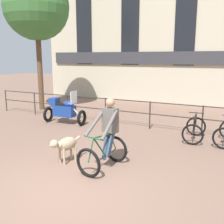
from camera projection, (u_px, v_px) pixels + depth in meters
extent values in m
plane|color=#7A5B4C|center=(67.00, 190.00, 5.32)|extent=(60.00, 60.00, 0.00)
cylinder|color=#2D2B28|center=(6.00, 101.00, 13.05)|extent=(0.05, 0.05, 1.05)
cylinder|color=#2D2B28|center=(35.00, 103.00, 12.23)|extent=(0.05, 0.05, 1.05)
cylinder|color=#2D2B28|center=(68.00, 107.00, 11.41)|extent=(0.05, 0.05, 1.05)
cylinder|color=#2D2B28|center=(105.00, 111.00, 10.58)|extent=(0.05, 0.05, 1.05)
cylinder|color=#2D2B28|center=(150.00, 115.00, 9.76)|extent=(0.05, 0.05, 1.05)
cylinder|color=#2D2B28|center=(202.00, 121.00, 8.94)|extent=(0.05, 0.05, 1.05)
cylinder|color=#2D2B28|center=(150.00, 102.00, 9.66)|extent=(15.00, 0.04, 0.04)
cylinder|color=#2D2B28|center=(150.00, 114.00, 9.75)|extent=(15.00, 0.04, 0.04)
cube|color=#BCB299|center=(186.00, 30.00, 14.10)|extent=(18.00, 0.60, 8.16)
cube|color=#333338|center=(183.00, 58.00, 14.09)|extent=(17.10, 0.12, 0.70)
cube|color=black|center=(84.00, 27.00, 16.49)|extent=(1.10, 0.06, 4.57)
cube|color=black|center=(130.00, 25.00, 15.11)|extent=(1.10, 0.06, 4.57)
cube|color=black|center=(186.00, 21.00, 13.73)|extent=(1.10, 0.06, 4.57)
torus|color=black|center=(88.00, 163.00, 5.83)|extent=(0.68, 0.17, 0.68)
torus|color=black|center=(116.00, 149.00, 6.72)|extent=(0.68, 0.17, 0.68)
cylinder|color=#194C2D|center=(100.00, 147.00, 6.13)|extent=(0.10, 0.49, 0.60)
cylinder|color=#194C2D|center=(108.00, 145.00, 6.40)|extent=(0.07, 0.23, 0.52)
cylinder|color=#194C2D|center=(102.00, 136.00, 6.16)|extent=(0.13, 0.66, 0.10)
cylinder|color=#194C2D|center=(111.00, 152.00, 6.55)|extent=(0.09, 0.44, 0.08)
cylinder|color=#194C2D|center=(113.00, 142.00, 6.57)|extent=(0.06, 0.27, 0.47)
cylinder|color=#194C2D|center=(91.00, 150.00, 5.86)|extent=(0.06, 0.23, 0.54)
cylinder|color=#194C2D|center=(93.00, 138.00, 5.88)|extent=(0.48, 0.10, 0.03)
cube|color=black|center=(110.00, 133.00, 6.42)|extent=(0.15, 0.25, 0.05)
cube|color=#56514C|center=(110.00, 120.00, 6.36)|extent=(0.39, 0.27, 0.60)
sphere|color=#A87A5B|center=(110.00, 102.00, 6.27)|extent=(0.22, 0.22, 0.22)
cylinder|color=#56514C|center=(95.00, 122.00, 6.21)|extent=(0.24, 0.71, 0.60)
cylinder|color=#56514C|center=(110.00, 125.00, 5.98)|extent=(0.12, 0.72, 0.60)
cylinder|color=#384766|center=(106.00, 145.00, 6.45)|extent=(0.12, 0.31, 0.69)
cylinder|color=#384766|center=(110.00, 144.00, 6.36)|extent=(0.18, 0.32, 0.58)
ellipsoid|color=tan|center=(67.00, 144.00, 6.65)|extent=(0.44, 0.61, 0.34)
cylinder|color=tan|center=(60.00, 145.00, 6.50)|extent=(0.23, 0.23, 0.19)
sphere|color=tan|center=(54.00, 144.00, 6.36)|extent=(0.20, 0.20, 0.20)
cone|color=tan|center=(51.00, 145.00, 6.30)|extent=(0.14, 0.15, 0.11)
cylinder|color=tan|center=(77.00, 138.00, 6.87)|extent=(0.11, 0.20, 0.12)
cylinder|color=tan|center=(60.00, 155.00, 6.65)|extent=(0.06, 0.06, 0.42)
cylinder|color=tan|center=(64.00, 157.00, 6.53)|extent=(0.06, 0.06, 0.42)
cylinder|color=tan|center=(71.00, 152.00, 6.90)|extent=(0.06, 0.06, 0.42)
cylinder|color=tan|center=(75.00, 153.00, 6.77)|extent=(0.06, 0.06, 0.42)
torus|color=black|center=(82.00, 118.00, 10.28)|extent=(0.15, 0.63, 0.62)
torus|color=black|center=(48.00, 114.00, 10.90)|extent=(0.15, 0.63, 0.62)
cube|color=navy|center=(64.00, 111.00, 10.55)|extent=(0.90, 0.45, 0.44)
ellipsoid|color=navy|center=(68.00, 104.00, 10.41)|extent=(0.50, 0.35, 0.24)
cube|color=black|center=(62.00, 104.00, 10.53)|extent=(0.58, 0.33, 0.10)
cylinder|color=#B2B2B7|center=(77.00, 113.00, 10.32)|extent=(0.45, 0.08, 0.41)
cube|color=silver|center=(74.00, 97.00, 10.25)|extent=(0.05, 0.44, 0.50)
cube|color=navy|center=(54.00, 101.00, 10.65)|extent=(0.34, 0.38, 0.28)
torus|color=black|center=(196.00, 126.00, 8.95)|extent=(0.66, 0.10, 0.66)
torus|color=black|center=(192.00, 135.00, 8.00)|extent=(0.66, 0.10, 0.66)
cylinder|color=black|center=(195.00, 123.00, 8.53)|extent=(0.06, 0.47, 0.58)
cylinder|color=black|center=(194.00, 126.00, 8.25)|extent=(0.05, 0.22, 0.51)
cylinder|color=black|center=(195.00, 116.00, 8.39)|extent=(0.07, 0.63, 0.10)
cylinder|color=black|center=(193.00, 134.00, 8.19)|extent=(0.05, 0.42, 0.07)
cylinder|color=black|center=(193.00, 127.00, 8.06)|extent=(0.04, 0.25, 0.46)
cylinder|color=black|center=(196.00, 120.00, 8.81)|extent=(0.04, 0.21, 0.52)
cylinder|color=black|center=(196.00, 113.00, 8.67)|extent=(0.48, 0.06, 0.03)
cube|color=black|center=(194.00, 118.00, 8.11)|extent=(0.14, 0.25, 0.05)
torus|color=black|center=(224.00, 138.00, 7.61)|extent=(0.66, 0.13, 0.66)
cylinder|color=brown|center=(40.00, 69.00, 13.14)|extent=(0.26, 0.26, 4.14)
sphere|color=#386B33|center=(36.00, 7.00, 12.54)|extent=(3.15, 3.15, 3.15)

